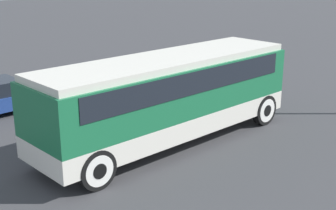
% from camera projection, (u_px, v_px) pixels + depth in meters
% --- Properties ---
extents(ground_plane, '(120.00, 120.00, 0.00)m').
position_uv_depth(ground_plane, '(168.00, 142.00, 16.23)').
color(ground_plane, '#38383A').
extents(tour_bus, '(9.79, 2.66, 3.02)m').
position_uv_depth(tour_bus, '(170.00, 91.00, 15.74)').
color(tour_bus, silver).
rests_on(tour_bus, ground_plane).
extents(parked_car_near, '(4.00, 1.87, 1.38)m').
position_uv_depth(parked_car_near, '(88.00, 80.00, 21.70)').
color(parked_car_near, silver).
rests_on(parked_car_near, ground_plane).
extents(parked_car_mid, '(4.12, 1.93, 1.39)m').
position_uv_depth(parked_car_mid, '(165.00, 72.00, 23.35)').
color(parked_car_mid, black).
rests_on(parked_car_mid, ground_plane).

